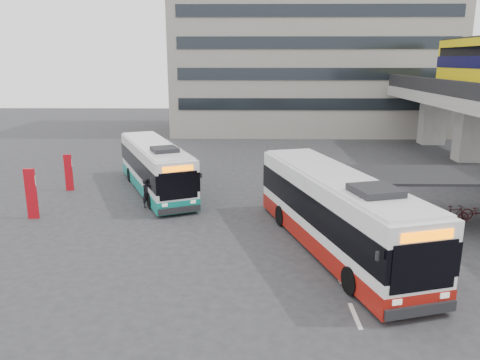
{
  "coord_description": "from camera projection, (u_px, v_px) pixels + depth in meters",
  "views": [
    {
      "loc": [
        -1.0,
        -19.49,
        7.98
      ],
      "look_at": [
        -1.35,
        3.7,
        2.0
      ],
      "focal_mm": 35.0,
      "sensor_mm": 36.0,
      "label": 1
    }
  ],
  "objects": [
    {
      "name": "bike_shelter",
      "position": [
        437.0,
        195.0,
        23.27
      ],
      "size": [
        10.0,
        4.0,
        2.54
      ],
      "color": "#595B60",
      "rests_on": "ground"
    },
    {
      "name": "road_markings",
      "position": [
        338.0,
        274.0,
        17.91
      ],
      "size": [
        0.15,
        7.6,
        0.01
      ],
      "color": "beige",
      "rests_on": "ground"
    },
    {
      "name": "bus_main",
      "position": [
        335.0,
        212.0,
        19.92
      ],
      "size": [
        5.78,
        12.38,
        3.59
      ],
      "rotation": [
        0.0,
        0.0,
        0.27
      ],
      "color": "white",
      "rests_on": "ground"
    },
    {
      "name": "sign_totem_north",
      "position": [
        69.0,
        172.0,
        29.16
      ],
      "size": [
        0.5,
        0.21,
        2.3
      ],
      "rotation": [
        0.0,
        0.0,
        0.14
      ],
      "color": "#AC0A14",
      "rests_on": "ground"
    },
    {
      "name": "bus_teal",
      "position": [
        155.0,
        167.0,
        28.99
      ],
      "size": [
        6.51,
        10.93,
        3.22
      ],
      "rotation": [
        0.0,
        0.0,
        0.41
      ],
      "color": "white",
      "rests_on": "ground"
    },
    {
      "name": "sign_totem_mid",
      "position": [
        31.0,
        193.0,
        23.91
      ],
      "size": [
        0.57,
        0.22,
        2.64
      ],
      "rotation": [
        0.0,
        0.0,
        0.09
      ],
      "color": "#AC0A14",
      "rests_on": "ground"
    },
    {
      "name": "office_block",
      "position": [
        310.0,
        18.0,
        52.5
      ],
      "size": [
        30.0,
        15.0,
        25.0
      ],
      "primitive_type": "cube",
      "color": "gray",
      "rests_on": "ground"
    },
    {
      "name": "pedestrian",
      "position": [
        146.0,
        193.0,
        25.92
      ],
      "size": [
        0.58,
        0.69,
        1.6
      ],
      "primitive_type": "imported",
      "rotation": [
        0.0,
        0.0,
        1.17
      ],
      "color": "black",
      "rests_on": "ground"
    },
    {
      "name": "ground",
      "position": [
        269.0,
        244.0,
        20.85
      ],
      "size": [
        120.0,
        120.0,
        0.0
      ],
      "primitive_type": "plane",
      "color": "#28282B",
      "rests_on": "ground"
    }
  ]
}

